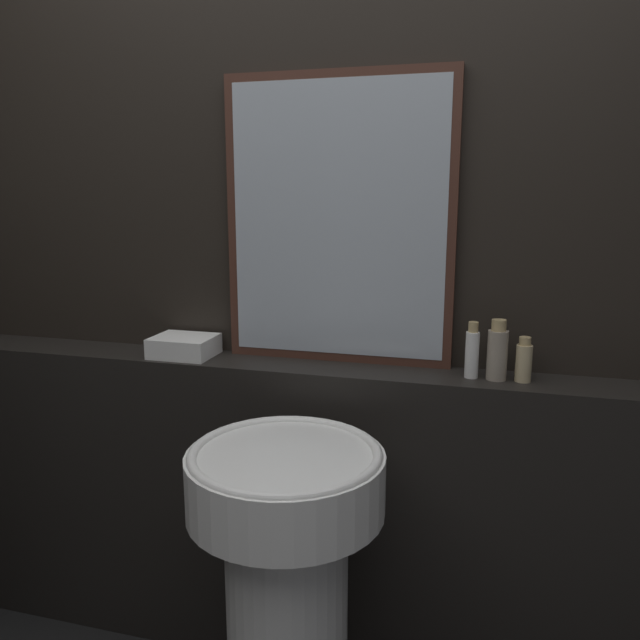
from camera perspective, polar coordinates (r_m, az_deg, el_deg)
The scene contains 8 objects.
wall_back at distance 1.88m, azimuth -0.91°, elevation 5.67°, with size 8.00×0.06×2.50m.
vanity_counter at distance 2.01m, azimuth -1.87°, elevation -17.27°, with size 2.77×0.19×0.95m.
pedestal_sink at distance 1.64m, azimuth -3.05°, elevation -22.93°, with size 0.47×0.47×0.86m.
mirror at distance 1.80m, azimuth 1.64°, elevation 9.02°, with size 0.67×0.03×0.82m.
towel_stack at distance 1.95m, azimuth -12.32°, elevation -2.34°, with size 0.19×0.15×0.06m.
shampoo_bottle at distance 1.73m, azimuth 13.73°, elevation -2.86°, with size 0.04×0.04×0.15m.
conditioner_bottle at distance 1.73m, azimuth 15.91°, elevation -2.84°, with size 0.05×0.05×0.16m.
lotion_bottle at distance 1.73m, azimuth 18.13°, elevation -3.59°, with size 0.04×0.04×0.12m.
Camera 1 is at (0.53, -0.55, 1.45)m, focal length 35.00 mm.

